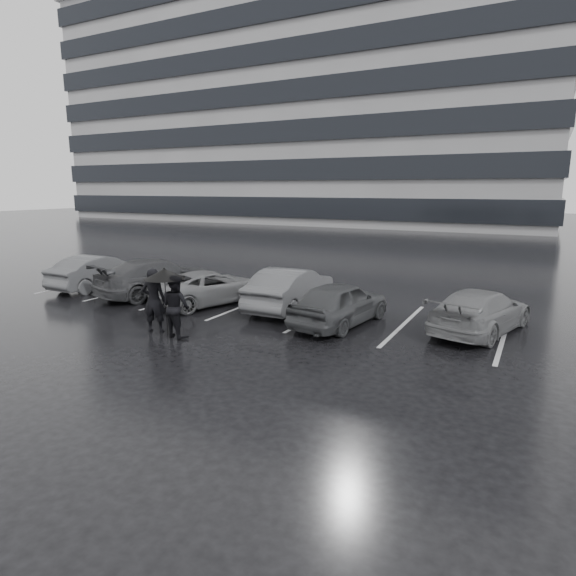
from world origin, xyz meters
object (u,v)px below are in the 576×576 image
Objects in this scene: car_main at (340,303)px; car_east at (481,311)px; pedestrian_right at (176,306)px; pedestrian_left at (154,300)px; car_west_c at (158,277)px; car_west_a at (291,288)px; car_west_d at (99,272)px; car_west_b at (210,287)px.

car_main reaches higher than car_east.
pedestrian_left is at bearing 7.99° from pedestrian_right.
pedestrian_right is at bearing 154.10° from car_west_c.
car_east is (6.08, 0.16, -0.09)m from car_west_a.
car_west_d is at bearing 2.18° from car_west_a.
pedestrian_left is (-4.43, -3.19, 0.26)m from car_main.
car_west_d is at bearing 5.60° from car_main.
car_west_c is 5.03m from pedestrian_left.
car_west_a is 4.52m from pedestrian_right.
car_west_d is at bearing 18.56° from car_west_b.
car_west_d is at bearing -13.86° from pedestrian_right.
car_west_a is at bearing 16.18° from car_east.
car_west_a is at bearing -148.38° from car_west_b.
car_main is at bearing -165.50° from car_west_b.
car_west_a is 1.01× the size of car_west_b.
car_west_a reaches higher than car_east.
car_west_b is 1.02× the size of car_west_d.
car_west_a is 3.00m from car_west_b.
car_west_b is 9.04m from car_east.
car_east is (9.01, 0.81, 0.03)m from car_west_b.
car_west_b is 4.02m from pedestrian_right.
car_west_a is 0.89× the size of car_west_c.
car_west_c is 2.78× the size of pedestrian_right.
car_west_b is 3.68m from pedestrian_left.
car_west_b is 5.74m from car_west_d.
pedestrian_right is (-3.55, -3.27, 0.20)m from car_main.
car_east is (11.61, 0.64, -0.08)m from car_west_c.
car_main is at bearing 152.77° from car_west_a.
pedestrian_left reaches higher than car_west_d.
car_east is at bearing -174.38° from pedestrian_left.
car_west_c is at bearing -177.39° from car_west_d.
pedestrian_right is (4.21, -3.84, 0.17)m from car_west_c.
pedestrian_left is (6.47, -3.64, 0.24)m from car_west_d.
car_west_b is at bearing -53.37° from pedestrian_right.
pedestrian_right is at bearing 153.51° from car_west_d.
pedestrian_right is (1.61, -3.67, 0.28)m from car_west_b.
car_main is 2.12× the size of pedestrian_left.
car_west_b is at bearing 10.77° from car_west_a.
car_west_b is at bearing 179.90° from car_west_d.
car_west_c is 3.14m from car_west_d.
car_west_d reaches higher than car_east.
car_west_d is 8.24m from pedestrian_right.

